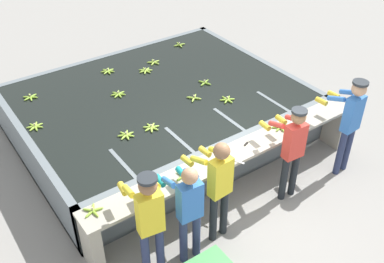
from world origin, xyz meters
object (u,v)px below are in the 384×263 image
at_px(banana_bunch_ledge_0, 183,176).
at_px(knife_1, 248,142).
at_px(worker_1, 188,206).
at_px(banana_bunch_floating_10, 35,126).
at_px(banana_bunch_floating_1, 154,62).
at_px(banana_bunch_floating_3, 118,94).
at_px(worker_0, 149,217).
at_px(worker_2, 218,183).
at_px(banana_bunch_floating_5, 194,98).
at_px(worker_4, 350,118).
at_px(banana_bunch_floating_4, 145,71).
at_px(banana_bunch_floating_9, 30,97).
at_px(banana_bunch_floating_2, 179,45).
at_px(banana_bunch_ledge_2, 93,211).
at_px(knife_0, 230,158).
at_px(worker_3, 292,145).
at_px(banana_bunch_ledge_1, 280,127).
at_px(banana_bunch_floating_0, 227,100).
at_px(banana_bunch_floating_11, 151,127).
at_px(banana_bunch_floating_7, 126,135).
at_px(banana_bunch_floating_8, 108,71).
at_px(banana_bunch_floating_6, 205,83).

height_order(banana_bunch_ledge_0, knife_1, banana_bunch_ledge_0).
xyz_separation_m(worker_1, banana_bunch_floating_10, (-0.97, 2.96, -0.06)).
relative_size(banana_bunch_floating_1, banana_bunch_floating_3, 0.99).
distance_m(worker_0, banana_bunch_ledge_0, 1.02).
height_order(worker_2, knife_1, worker_2).
bearing_deg(banana_bunch_floating_5, banana_bunch_ledge_0, -129.41).
bearing_deg(worker_0, worker_4, -0.30).
xyz_separation_m(banana_bunch_floating_4, banana_bunch_floating_5, (0.18, -1.40, 0.00)).
bearing_deg(banana_bunch_floating_1, banana_bunch_floating_9, 177.82).
height_order(banana_bunch_floating_1, knife_1, banana_bunch_floating_1).
distance_m(banana_bunch_floating_2, knife_1, 3.71).
xyz_separation_m(worker_1, banana_bunch_floating_5, (1.65, 2.20, -0.06)).
distance_m(banana_bunch_floating_2, banana_bunch_ledge_2, 5.12).
relative_size(banana_bunch_floating_5, banana_bunch_floating_9, 0.83).
bearing_deg(banana_bunch_floating_5, knife_0, -108.03).
xyz_separation_m(worker_3, banana_bunch_floating_9, (-2.67, 3.80, -0.11)).
bearing_deg(banana_bunch_floating_5, banana_bunch_ledge_1, -68.49).
height_order(banana_bunch_floating_4, banana_bunch_floating_9, same).
bearing_deg(banana_bunch_floating_0, worker_4, -59.83).
relative_size(worker_1, banana_bunch_floating_11, 5.60).
bearing_deg(banana_bunch_floating_7, banana_bunch_floating_10, 135.81).
height_order(banana_bunch_floating_3, knife_0, banana_bunch_floating_3).
relative_size(worker_2, banana_bunch_floating_4, 5.91).
distance_m(banana_bunch_floating_4, knife_0, 3.12).
distance_m(banana_bunch_floating_8, banana_bunch_ledge_0, 3.48).
bearing_deg(banana_bunch_floating_0, banana_bunch_ledge_2, -159.97).
relative_size(worker_3, banana_bunch_floating_9, 5.78).
height_order(worker_4, banana_bunch_ledge_0, worker_4).
bearing_deg(knife_1, banana_bunch_floating_1, 86.28).
bearing_deg(banana_bunch_floating_1, banana_bunch_floating_11, -122.26).
distance_m(worker_1, banana_bunch_floating_5, 2.75).
height_order(worker_2, banana_bunch_ledge_1, worker_2).
bearing_deg(banana_bunch_floating_9, banana_bunch_floating_6, -25.67).
distance_m(worker_0, banana_bunch_floating_7, 1.98).
xyz_separation_m(banana_bunch_floating_3, banana_bunch_floating_9, (-1.33, 0.81, 0.00)).
xyz_separation_m(banana_bunch_floating_3, banana_bunch_floating_10, (-1.58, -0.14, 0.00)).
xyz_separation_m(banana_bunch_floating_7, banana_bunch_floating_10, (-1.09, 1.06, 0.00)).
xyz_separation_m(banana_bunch_floating_6, knife_1, (-0.55, -1.87, -0.01)).
bearing_deg(worker_4, banana_bunch_floating_1, 109.61).
distance_m(worker_3, banana_bunch_floating_3, 3.28).
height_order(worker_1, banana_bunch_floating_4, worker_1).
bearing_deg(banana_bunch_floating_6, knife_1, -106.28).
bearing_deg(knife_1, worker_1, -157.36).
height_order(banana_bunch_floating_11, banana_bunch_ledge_0, banana_bunch_ledge_0).
xyz_separation_m(banana_bunch_floating_6, banana_bunch_ledge_2, (-3.15, -1.85, 0.00)).
relative_size(worker_1, worker_2, 0.95).
xyz_separation_m(banana_bunch_floating_8, banana_bunch_ledge_0, (-0.55, -3.44, 0.00)).
distance_m(banana_bunch_floating_0, banana_bunch_floating_9, 3.51).
xyz_separation_m(worker_3, banana_bunch_floating_11, (-1.40, 1.74, -0.11)).
bearing_deg(banana_bunch_floating_6, knife_0, -117.04).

